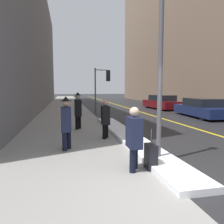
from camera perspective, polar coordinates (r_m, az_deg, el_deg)
ground_plane at (r=4.56m, az=16.53°, el=-18.47°), size 160.00×160.00×0.00m
sidewalk_slab at (r=18.72m, az=-11.95°, el=0.16°), size 4.00×80.00×0.01m
road_centre_stripe at (r=19.67m, az=5.81°, el=0.53°), size 0.16×80.00×0.00m
snow_bank_curb at (r=8.47m, az=3.97°, el=-6.27°), size 0.89×9.49×0.15m
building_facade_left at (r=24.59m, az=-24.59°, el=16.42°), size 6.00×36.00×13.07m
building_facade_right at (r=31.50m, az=19.07°, el=25.08°), size 6.00×36.00×24.64m
lamp_post at (r=5.69m, az=12.58°, el=14.14°), size 0.28×0.28×4.44m
traffic_light_near at (r=18.12m, az=-2.26°, el=8.24°), size 1.31×0.38×3.57m
pedestrian_nearside at (r=4.98m, az=5.78°, el=-6.22°), size 0.29×0.48×1.48m
pedestrian_in_fedora at (r=6.81m, az=-11.85°, el=-2.30°), size 0.35×0.72×1.66m
pedestrian_trailing at (r=8.21m, az=-1.73°, el=-1.38°), size 0.29×0.48×1.47m
pedestrian_in_glasses at (r=10.23m, az=-8.88°, el=0.77°), size 0.37×0.54×1.74m
parked_car_navy at (r=15.76m, az=22.36°, el=0.91°), size 2.10×4.93×1.26m
parked_car_maroon at (r=21.02m, az=12.81°, el=2.45°), size 2.05×4.79×1.31m
rolling_suitcase at (r=5.26m, az=10.11°, el=-11.45°), size 0.23×0.36×0.95m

